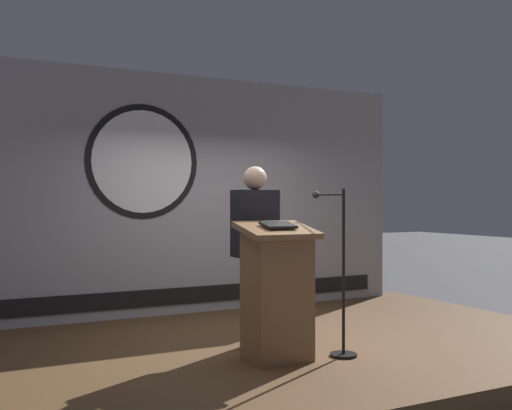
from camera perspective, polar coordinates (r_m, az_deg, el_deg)
The scene contains 6 objects.
ground_plane at distance 6.06m, azimuth 1.60°, elevation -15.61°, with size 40.00×40.00×0.00m, color #4C4C51.
stage_platform at distance 6.02m, azimuth 1.60°, elevation -14.23°, with size 6.40×4.00×0.30m, color brown.
banner_display at distance 7.49m, azimuth -5.35°, elevation 0.99°, with size 5.57×0.12×2.90m.
podium at distance 5.23m, azimuth 2.01°, elevation -8.23°, with size 0.64×0.50×1.19m.
speaker_person at distance 5.63m, azimuth -0.10°, elevation -4.75°, with size 0.40×0.26×1.69m.
microphone_stand at distance 5.47m, azimuth 7.88°, elevation -8.45°, with size 0.24×0.60×1.48m.
Camera 1 is at (-2.79, -5.11, 1.67)m, focal length 42.33 mm.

